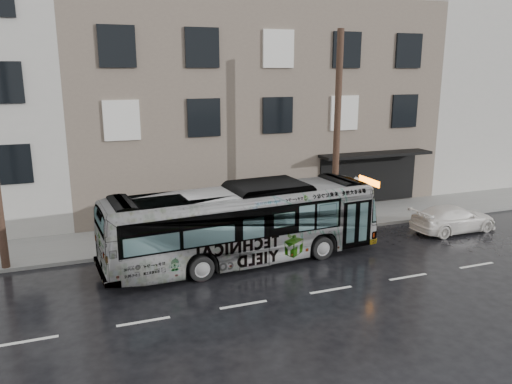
% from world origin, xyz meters
% --- Properties ---
extents(ground, '(120.00, 120.00, 0.00)m').
position_xyz_m(ground, '(0.00, 0.00, 0.00)').
color(ground, black).
rests_on(ground, ground).
extents(sidewalk, '(90.00, 3.60, 0.15)m').
position_xyz_m(sidewalk, '(0.00, 4.90, 0.07)').
color(sidewalk, gray).
rests_on(sidewalk, ground).
extents(building_taupe, '(20.00, 12.00, 11.00)m').
position_xyz_m(building_taupe, '(5.00, 12.70, 5.50)').
color(building_taupe, '#756A5A').
rests_on(building_taupe, ground).
extents(building_filler, '(18.00, 12.00, 12.00)m').
position_xyz_m(building_filler, '(24.00, 12.70, 6.00)').
color(building_filler, beige).
rests_on(building_filler, ground).
extents(utility_pole_front, '(0.30, 0.30, 9.00)m').
position_xyz_m(utility_pole_front, '(6.50, 3.30, 4.65)').
color(utility_pole_front, '#462E23').
rests_on(utility_pole_front, sidewalk).
extents(sign_post, '(0.06, 0.06, 2.40)m').
position_xyz_m(sign_post, '(7.60, 3.30, 1.35)').
color(sign_post, slate).
rests_on(sign_post, sidewalk).
extents(bus, '(11.26, 3.44, 3.09)m').
position_xyz_m(bus, '(1.25, 1.12, 1.55)').
color(bus, '#B2B2B2').
rests_on(bus, ground).
extents(white_sedan, '(4.32, 1.88, 1.24)m').
position_xyz_m(white_sedan, '(11.73, 1.25, 0.62)').
color(white_sedan, white).
rests_on(white_sedan, ground).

